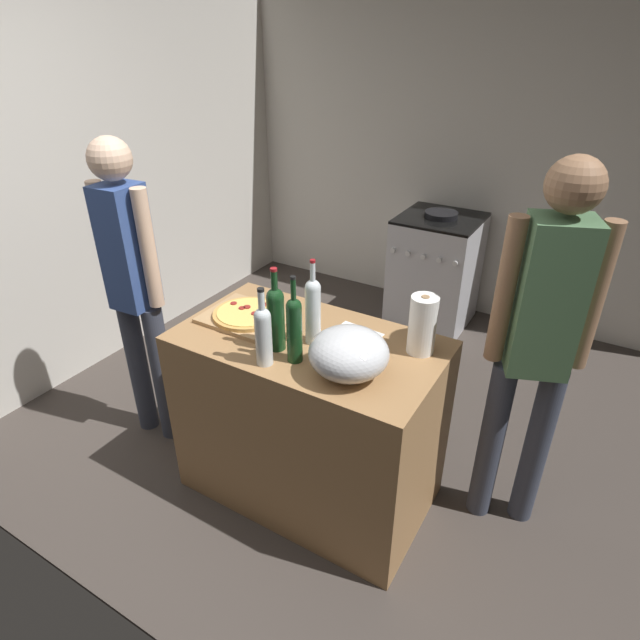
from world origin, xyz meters
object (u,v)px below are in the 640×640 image
object	(u,v)px
person_in_stripes	(133,282)
person_in_red	(539,336)
mixing_bowl	(349,353)
wine_bottle_amber	(263,333)
stove	(435,271)
wine_bottle_clear	(294,327)
pizza	(248,313)
paper_towel_roll	(423,325)
wine_bottle_green	(276,316)
wine_bottle_dark	(313,308)

from	to	relation	value
person_in_stripes	person_in_red	bearing A→B (deg)	12.47
mixing_bowl	wine_bottle_amber	bearing A→B (deg)	-161.86
stove	person_in_red	world-z (taller)	person_in_red
wine_bottle_clear	person_in_stripes	world-z (taller)	person_in_stripes
pizza	paper_towel_roll	size ratio (longest dim) A/B	1.24
wine_bottle_green	wine_bottle_dark	world-z (taller)	wine_bottle_dark
paper_towel_roll	wine_bottle_amber	bearing A→B (deg)	-141.23
pizza	person_in_red	distance (m)	1.27
mixing_bowl	wine_bottle_dark	world-z (taller)	wine_bottle_dark
paper_towel_roll	wine_bottle_amber	distance (m)	0.66
person_in_stripes	stove	bearing A→B (deg)	66.62
mixing_bowl	person_in_red	size ratio (longest dim) A/B	0.18
pizza	paper_towel_roll	bearing A→B (deg)	10.76
pizza	person_in_stripes	distance (m)	0.67
paper_towel_roll	person_in_red	size ratio (longest dim) A/B	0.15
wine_bottle_green	wine_bottle_clear	size ratio (longest dim) A/B	0.98
mixing_bowl	pizza	bearing A→B (deg)	166.22
wine_bottle_dark	person_in_red	size ratio (longest dim) A/B	0.22
wine_bottle_clear	wine_bottle_green	bearing A→B (deg)	161.52
mixing_bowl	wine_bottle_clear	bearing A→B (deg)	-173.75
mixing_bowl	person_in_stripes	size ratio (longest dim) A/B	0.19
wine_bottle_dark	person_in_red	distance (m)	0.93
pizza	wine_bottle_clear	size ratio (longest dim) A/B	0.85
stove	person_in_stripes	world-z (taller)	person_in_stripes
paper_towel_roll	person_in_red	xyz separation A→B (m)	(0.43, 0.18, -0.02)
wine_bottle_green	wine_bottle_dark	size ratio (longest dim) A/B	0.96
paper_towel_roll	wine_bottle_green	size ratio (longest dim) A/B	0.70
wine_bottle_dark	stove	size ratio (longest dim) A/B	0.42
wine_bottle_dark	wine_bottle_green	bearing A→B (deg)	-130.40
wine_bottle_green	wine_bottle_amber	world-z (taller)	wine_bottle_green
stove	person_in_red	xyz separation A→B (m)	(0.99, -1.67, 0.57)
wine_bottle_dark	person_in_stripes	size ratio (longest dim) A/B	0.23
person_in_stripes	wine_bottle_clear	bearing A→B (deg)	-5.04
mixing_bowl	wine_bottle_green	xyz separation A→B (m)	(-0.35, 0.01, 0.06)
wine_bottle_dark	person_in_stripes	distance (m)	1.04
paper_towel_roll	wine_bottle_clear	bearing A→B (deg)	-141.78
wine_bottle_dark	person_in_red	bearing A→B (deg)	22.03
wine_bottle_amber	person_in_stripes	bearing A→B (deg)	169.64
paper_towel_roll	person_in_stripes	world-z (taller)	person_in_stripes
person_in_stripes	pizza	bearing A→B (deg)	7.26
paper_towel_roll	person_in_red	distance (m)	0.47
wine_bottle_dark	wine_bottle_amber	bearing A→B (deg)	-108.39
paper_towel_roll	stove	world-z (taller)	paper_towel_roll
wine_bottle_amber	stove	world-z (taller)	wine_bottle_amber
wine_bottle_green	wine_bottle_clear	distance (m)	0.12
stove	person_in_stripes	xyz separation A→B (m)	(-0.90, -2.09, 0.52)
mixing_bowl	wine_bottle_amber	world-z (taller)	wine_bottle_amber
person_in_stripes	person_in_red	xyz separation A→B (m)	(1.89, 0.42, 0.05)
pizza	person_in_red	world-z (taller)	person_in_red
paper_towel_roll	wine_bottle_green	bearing A→B (deg)	-151.60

